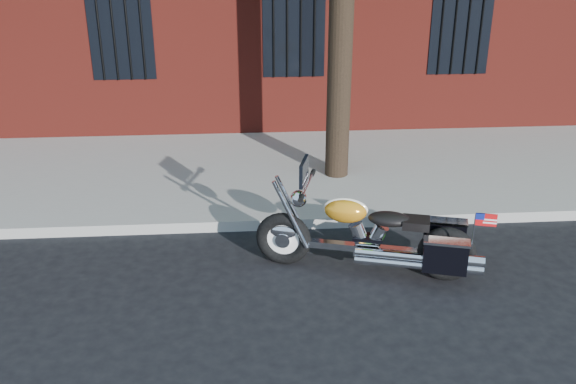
{
  "coord_description": "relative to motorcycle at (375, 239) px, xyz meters",
  "views": [
    {
      "loc": [
        -0.93,
        -6.37,
        3.88
      ],
      "look_at": [
        -0.41,
        0.8,
        0.77
      ],
      "focal_mm": 40.0,
      "sensor_mm": 36.0,
      "label": 1
    }
  ],
  "objects": [
    {
      "name": "ground",
      "position": [
        -0.55,
        -0.11,
        -0.46
      ],
      "size": [
        120.0,
        120.0,
        0.0
      ],
      "primitive_type": "plane",
      "color": "black",
      "rests_on": "ground"
    },
    {
      "name": "curb",
      "position": [
        -0.55,
        1.27,
        -0.38
      ],
      "size": [
        40.0,
        0.16,
        0.15
      ],
      "primitive_type": "cube",
      "color": "gray",
      "rests_on": "ground"
    },
    {
      "name": "sidewalk",
      "position": [
        -0.55,
        3.15,
        -0.38
      ],
      "size": [
        40.0,
        3.6,
        0.15
      ],
      "primitive_type": "cube",
      "color": "gray",
      "rests_on": "ground"
    },
    {
      "name": "motorcycle",
      "position": [
        0.0,
        0.0,
        0.0
      ],
      "size": [
        2.52,
        1.23,
        1.35
      ],
      "rotation": [
        0.0,
        0.0,
        -0.27
      ],
      "color": "black",
      "rests_on": "ground"
    }
  ]
}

